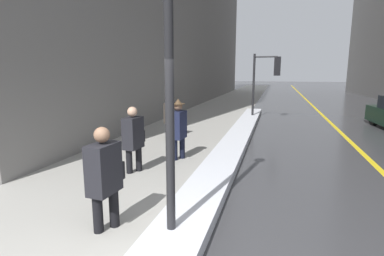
{
  "coord_description": "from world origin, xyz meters",
  "views": [
    {
      "loc": [
        1.48,
        -2.66,
        2.34
      ],
      "look_at": [
        -0.4,
        4.0,
        1.05
      ],
      "focal_mm": 28.0,
      "sensor_mm": 36.0,
      "label": 1
    }
  ],
  "objects_px": {
    "pedestrian_nearside": "(134,137)",
    "pedestrian_in_fedora": "(178,127)",
    "pedestrian_with_shoulder_bag": "(105,174)",
    "pedestrian_in_glasses": "(170,114)",
    "lamp_post": "(168,17)",
    "traffic_light_near": "(269,73)"
  },
  "relations": [
    {
      "from": "lamp_post",
      "to": "pedestrian_with_shoulder_bag",
      "type": "bearing_deg",
      "value": 176.38
    },
    {
      "from": "traffic_light_near",
      "to": "pedestrian_with_shoulder_bag",
      "type": "xyz_separation_m",
      "value": [
        -1.96,
        -11.6,
        -1.45
      ]
    },
    {
      "from": "pedestrian_nearside",
      "to": "pedestrian_in_glasses",
      "type": "height_order",
      "value": "pedestrian_in_glasses"
    },
    {
      "from": "pedestrian_in_fedora",
      "to": "pedestrian_in_glasses",
      "type": "distance_m",
      "value": 2.72
    },
    {
      "from": "pedestrian_in_fedora",
      "to": "lamp_post",
      "type": "bearing_deg",
      "value": 21.91
    },
    {
      "from": "pedestrian_nearside",
      "to": "pedestrian_in_fedora",
      "type": "bearing_deg",
      "value": 157.42
    },
    {
      "from": "pedestrian_with_shoulder_bag",
      "to": "pedestrian_in_glasses",
      "type": "distance_m",
      "value": 6.4
    },
    {
      "from": "lamp_post",
      "to": "pedestrian_nearside",
      "type": "xyz_separation_m",
      "value": [
        -1.85,
        2.58,
        -2.13
      ]
    },
    {
      "from": "lamp_post",
      "to": "pedestrian_with_shoulder_bag",
      "type": "distance_m",
      "value": 2.37
    },
    {
      "from": "pedestrian_with_shoulder_bag",
      "to": "traffic_light_near",
      "type": "bearing_deg",
      "value": 175.5
    },
    {
      "from": "pedestrian_with_shoulder_bag",
      "to": "pedestrian_in_fedora",
      "type": "xyz_separation_m",
      "value": [
        -0.12,
        3.8,
        0.03
      ]
    },
    {
      "from": "traffic_light_near",
      "to": "pedestrian_with_shoulder_bag",
      "type": "relative_size",
      "value": 2.05
    },
    {
      "from": "lamp_post",
      "to": "pedestrian_with_shoulder_bag",
      "type": "xyz_separation_m",
      "value": [
        -1.05,
        0.07,
        -2.13
      ]
    },
    {
      "from": "traffic_light_near",
      "to": "pedestrian_nearside",
      "type": "relative_size",
      "value": 2.06
    },
    {
      "from": "traffic_light_near",
      "to": "pedestrian_with_shoulder_bag",
      "type": "bearing_deg",
      "value": -96.47
    },
    {
      "from": "traffic_light_near",
      "to": "pedestrian_in_glasses",
      "type": "bearing_deg",
      "value": -117.92
    },
    {
      "from": "pedestrian_with_shoulder_bag",
      "to": "pedestrian_in_glasses",
      "type": "relative_size",
      "value": 0.99
    },
    {
      "from": "lamp_post",
      "to": "pedestrian_nearside",
      "type": "bearing_deg",
      "value": 125.58
    },
    {
      "from": "lamp_post",
      "to": "traffic_light_near",
      "type": "bearing_deg",
      "value": 85.56
    },
    {
      "from": "lamp_post",
      "to": "pedestrian_in_glasses",
      "type": "relative_size",
      "value": 3.14
    },
    {
      "from": "lamp_post",
      "to": "pedestrian_in_fedora",
      "type": "bearing_deg",
      "value": 106.84
    },
    {
      "from": "pedestrian_nearside",
      "to": "pedestrian_in_fedora",
      "type": "height_order",
      "value": "pedestrian_in_fedora"
    }
  ]
}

